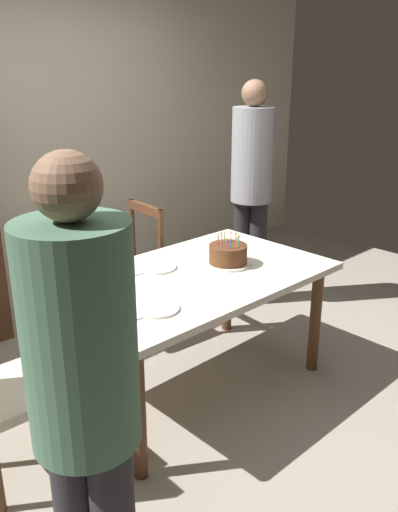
{
  "coord_description": "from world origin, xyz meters",
  "views": [
    {
      "loc": [
        -1.9,
        -2.05,
        1.85
      ],
      "look_at": [
        0.05,
        0.0,
        0.83
      ],
      "focal_mm": 37.31,
      "sensor_mm": 36.0,
      "label": 1
    }
  ],
  "objects_px": {
    "dining_table": "(193,289)",
    "plate_near_celebrant": "(157,308)",
    "plate_far_side": "(157,267)",
    "person_guest": "(252,181)",
    "chair_spindle_back": "(127,276)",
    "person_celebrant": "(85,397)",
    "birthday_cake": "(228,255)"
  },
  "relations": [
    {
      "from": "dining_table",
      "to": "plate_near_celebrant",
      "type": "distance_m",
      "value": 0.5
    },
    {
      "from": "person_guest",
      "to": "dining_table",
      "type": "bearing_deg",
      "value": -152.84
    },
    {
      "from": "person_celebrant",
      "to": "birthday_cake",
      "type": "bearing_deg",
      "value": 29.57
    },
    {
      "from": "dining_table",
      "to": "person_guest",
      "type": "relative_size",
      "value": 0.9
    },
    {
      "from": "birthday_cake",
      "to": "chair_spindle_back",
      "type": "distance_m",
      "value": 0.9
    },
    {
      "from": "dining_table",
      "to": "plate_far_side",
      "type": "bearing_deg",
      "value": 110.16
    },
    {
      "from": "person_celebrant",
      "to": "dining_table",
      "type": "bearing_deg",
      "value": 35.28
    },
    {
      "from": "plate_near_celebrant",
      "to": "plate_far_side",
      "type": "relative_size",
      "value": 1.0
    },
    {
      "from": "plate_near_celebrant",
      "to": "chair_spindle_back",
      "type": "height_order",
      "value": "chair_spindle_back"
    },
    {
      "from": "plate_far_side",
      "to": "person_guest",
      "type": "height_order",
      "value": "person_guest"
    },
    {
      "from": "plate_near_celebrant",
      "to": "person_celebrant",
      "type": "bearing_deg",
      "value": -140.54
    },
    {
      "from": "plate_near_celebrant",
      "to": "plate_far_side",
      "type": "distance_m",
      "value": 0.56
    },
    {
      "from": "birthday_cake",
      "to": "chair_spindle_back",
      "type": "bearing_deg",
      "value": 100.56
    },
    {
      "from": "chair_spindle_back",
      "to": "plate_far_side",
      "type": "bearing_deg",
      "value": -108.32
    },
    {
      "from": "plate_near_celebrant",
      "to": "person_guest",
      "type": "distance_m",
      "value": 1.85
    },
    {
      "from": "plate_far_side",
      "to": "dining_table",
      "type": "bearing_deg",
      "value": -69.84
    },
    {
      "from": "chair_spindle_back",
      "to": "person_guest",
      "type": "relative_size",
      "value": 0.54
    },
    {
      "from": "person_celebrant",
      "to": "person_guest",
      "type": "distance_m",
      "value": 2.85
    },
    {
      "from": "dining_table",
      "to": "person_celebrant",
      "type": "bearing_deg",
      "value": -144.72
    },
    {
      "from": "birthday_cake",
      "to": "person_celebrant",
      "type": "xyz_separation_m",
      "value": [
        -1.5,
        -0.85,
        0.15
      ]
    },
    {
      "from": "birthday_cake",
      "to": "person_guest",
      "type": "distance_m",
      "value": 1.14
    },
    {
      "from": "birthday_cake",
      "to": "person_celebrant",
      "type": "bearing_deg",
      "value": -150.43
    },
    {
      "from": "plate_far_side",
      "to": "chair_spindle_back",
      "type": "height_order",
      "value": "chair_spindle_back"
    },
    {
      "from": "plate_near_celebrant",
      "to": "plate_far_side",
      "type": "xyz_separation_m",
      "value": [
        0.36,
        0.43,
        0.0
      ]
    },
    {
      "from": "chair_spindle_back",
      "to": "person_celebrant",
      "type": "bearing_deg",
      "value": -128.92
    },
    {
      "from": "plate_near_celebrant",
      "to": "birthday_cake",
      "type": "bearing_deg",
      "value": 15.41
    },
    {
      "from": "birthday_cake",
      "to": "person_guest",
      "type": "xyz_separation_m",
      "value": [
        0.93,
        0.64,
        0.22
      ]
    },
    {
      "from": "birthday_cake",
      "to": "chair_spindle_back",
      "type": "relative_size",
      "value": 0.29
    },
    {
      "from": "birthday_cake",
      "to": "plate_near_celebrant",
      "type": "relative_size",
      "value": 1.27
    },
    {
      "from": "birthday_cake",
      "to": "person_guest",
      "type": "bearing_deg",
      "value": 34.39
    },
    {
      "from": "dining_table",
      "to": "plate_near_celebrant",
      "type": "height_order",
      "value": "plate_near_celebrant"
    },
    {
      "from": "birthday_cake",
      "to": "person_guest",
      "type": "height_order",
      "value": "person_guest"
    }
  ]
}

